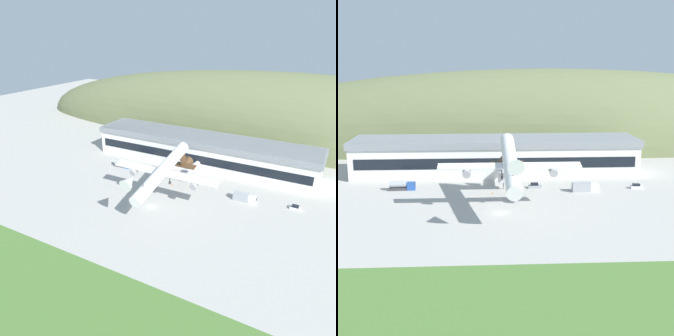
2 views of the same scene
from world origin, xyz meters
The scene contains 11 objects.
ground_plane centered at (0.00, 0.00, 0.00)m, with size 457.81×457.81×0.00m, color #ADAAA3.
grass_strip_foreground centered at (0.00, -48.66, 0.04)m, with size 412.03×31.52×0.08m, color #4C7533.
hill_backdrop centered at (26.18, 101.23, 0.00)m, with size 345.46×66.36×73.26m, color #667047.
terminal_building centered at (0.22, 45.40, 7.48)m, with size 102.20×20.44×13.20m.
jetway_0 centered at (2.09, 28.25, 3.99)m, with size 3.38×13.44×5.43m.
cargo_airplane centered at (2.91, 3.80, 12.93)m, with size 39.72×43.96×13.45m.
service_car_0 centered at (12.30, 24.93, 0.70)m, with size 4.43×1.74×1.69m.
service_car_1 centered at (45.21, 22.75, 0.66)m, with size 4.03×1.67×1.60m.
fuel_truck centered at (-30.43, 24.82, 1.47)m, with size 8.41×2.77×3.13m.
box_truck centered at (27.74, 20.04, 1.41)m, with size 8.54×2.43×2.93m.
traffic_cone_0 centered at (-1.58, 19.25, 0.28)m, with size 0.52×0.52×0.58m.
Camera 1 is at (53.43, -85.58, 58.61)m, focal length 35.00 mm.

